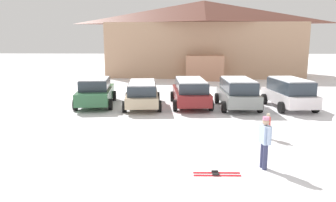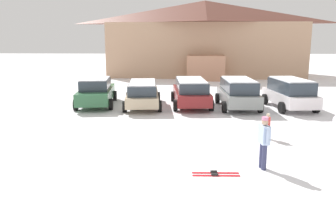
# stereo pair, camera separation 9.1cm
# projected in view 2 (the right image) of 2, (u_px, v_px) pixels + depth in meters

# --- Properties ---
(ski_lodge) EXTENTS (21.12, 10.84, 8.04)m
(ski_lodge) POSITION_uv_depth(u_px,v_px,m) (204.00, 38.00, 36.00)
(ski_lodge) COLOR tan
(ski_lodge) RESTS_ON ground
(parked_green_coupe) EXTENTS (2.55, 4.79, 1.68)m
(parked_green_coupe) POSITION_uv_depth(u_px,v_px,m) (96.00, 91.00, 19.85)
(parked_green_coupe) COLOR #2F623E
(parked_green_coupe) RESTS_ON ground
(parked_beige_suv) EXTENTS (2.44, 4.83, 1.51)m
(parked_beige_suv) POSITION_uv_depth(u_px,v_px,m) (143.00, 93.00, 19.40)
(parked_beige_suv) COLOR tan
(parked_beige_suv) RESTS_ON ground
(parked_maroon_van) EXTENTS (2.47, 4.89, 1.62)m
(parked_maroon_van) POSITION_uv_depth(u_px,v_px,m) (191.00, 91.00, 19.71)
(parked_maroon_van) COLOR maroon
(parked_maroon_van) RESTS_ON ground
(parked_grey_wagon) EXTENTS (2.27, 4.33, 1.72)m
(parked_grey_wagon) POSITION_uv_depth(u_px,v_px,m) (238.00, 92.00, 19.09)
(parked_grey_wagon) COLOR gray
(parked_grey_wagon) RESTS_ON ground
(parked_white_suv) EXTENTS (2.45, 4.28, 1.74)m
(parked_white_suv) POSITION_uv_depth(u_px,v_px,m) (290.00, 93.00, 18.93)
(parked_white_suv) COLOR white
(parked_white_suv) RESTS_ON ground
(skier_child_in_red_jacket) EXTENTS (0.26, 0.34, 1.05)m
(skier_child_in_red_jacket) POSITION_uv_depth(u_px,v_px,m) (268.00, 125.00, 13.22)
(skier_child_in_red_jacket) COLOR black
(skier_child_in_red_jacket) RESTS_ON ground
(skier_adult_in_blue_parka) EXTENTS (0.31, 0.61, 1.67)m
(skier_adult_in_blue_parka) POSITION_uv_depth(u_px,v_px,m) (264.00, 140.00, 10.09)
(skier_adult_in_blue_parka) COLOR #34385B
(skier_adult_in_blue_parka) RESTS_ON ground
(pair_of_skis) EXTENTS (1.42, 0.30, 0.08)m
(pair_of_skis) POSITION_uv_depth(u_px,v_px,m) (215.00, 174.00, 9.81)
(pair_of_skis) COLOR red
(pair_of_skis) RESTS_ON ground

